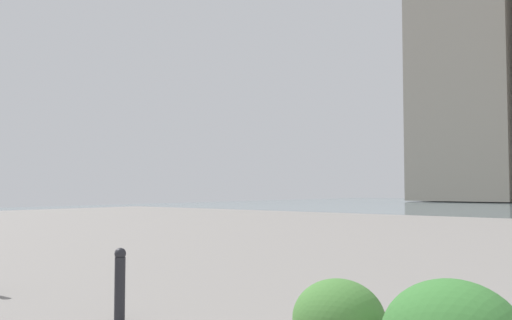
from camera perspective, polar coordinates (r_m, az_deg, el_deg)
building_annex at (r=72.91m, az=21.28°, el=10.75°), size 11.76×11.48×39.13m
bollard_near at (r=6.47m, az=-14.08°, el=-12.38°), size 0.13×0.13×0.82m
shrub_low at (r=4.97m, az=8.64°, el=-16.23°), size 0.83×0.75×0.70m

